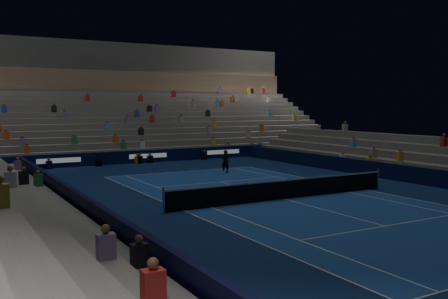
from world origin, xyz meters
TOP-DOWN VIEW (x-y plane):
  - ground at (0.00, 0.00)m, footprint 90.00×90.00m
  - court_surface at (0.00, 0.00)m, footprint 10.97×23.77m
  - sponsor_barrier_far at (0.00, 18.50)m, footprint 44.00×0.25m
  - sponsor_barrier_east at (9.70, 0.00)m, footprint 0.25×37.00m
  - sponsor_barrier_west at (-9.70, 0.00)m, footprint 0.25×37.00m
  - grandstand_main at (0.00, 27.90)m, footprint 44.00×15.20m
  - tennis_net at (0.00, 0.00)m, footprint 12.90×0.10m
  - tennis_player at (2.30, 9.86)m, footprint 0.63×0.48m
  - broadcast_camera at (-4.12, 17.99)m, footprint 0.39×0.82m

SIDE VIEW (x-z plane):
  - ground at x=0.00m, z-range 0.00..0.00m
  - court_surface at x=0.00m, z-range 0.00..0.01m
  - broadcast_camera at x=-4.12m, z-range 0.01..0.53m
  - sponsor_barrier_far at x=0.00m, z-range 0.00..1.00m
  - sponsor_barrier_east at x=9.70m, z-range 0.00..1.00m
  - sponsor_barrier_west at x=-9.70m, z-range 0.00..1.00m
  - tennis_net at x=0.00m, z-range -0.05..1.05m
  - tennis_player at x=2.30m, z-range 0.00..1.56m
  - grandstand_main at x=0.00m, z-range -2.22..8.98m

